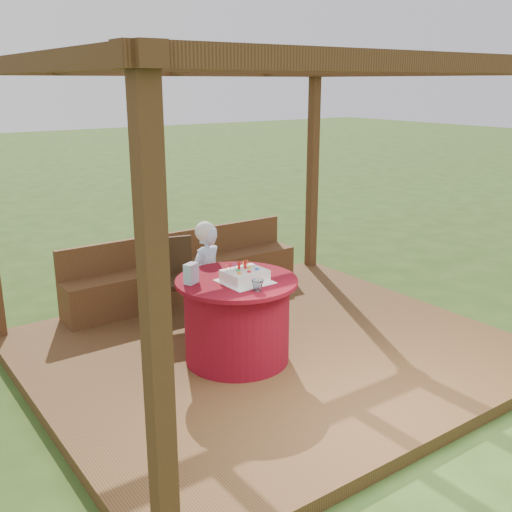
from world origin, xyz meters
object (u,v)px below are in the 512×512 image
(table, at_px, (237,319))
(gift_bag, at_px, (191,273))
(elderly_woman, at_px, (206,276))
(chair, at_px, (175,275))
(drinking_glass, at_px, (258,285))
(birthday_cake, at_px, (245,276))
(bench, at_px, (186,277))

(table, height_order, gift_bag, gift_bag)
(gift_bag, bearing_deg, elderly_woman, 25.39)
(chair, xyz_separation_m, elderly_woman, (0.13, -0.45, 0.09))
(table, distance_m, gift_bag, 0.64)
(chair, relative_size, drinking_glass, 8.61)
(chair, bearing_deg, birthday_cake, -89.36)
(elderly_woman, xyz_separation_m, gift_bag, (-0.53, -0.64, 0.29))
(elderly_woman, distance_m, birthday_cake, 0.93)
(birthday_cake, xyz_separation_m, gift_bag, (-0.41, 0.25, 0.04))
(gift_bag, height_order, drinking_glass, gift_bag)
(chair, distance_m, elderly_woman, 0.48)
(drinking_glass, bearing_deg, gift_bag, 125.65)
(chair, height_order, birthday_cake, birthday_cake)
(gift_bag, bearing_deg, table, -44.50)
(drinking_glass, bearing_deg, bench, 77.85)
(bench, distance_m, elderly_woman, 1.08)
(gift_bag, xyz_separation_m, drinking_glass, (0.37, -0.51, -0.04))
(birthday_cake, bearing_deg, table, 100.01)
(gift_bag, relative_size, drinking_glass, 1.74)
(birthday_cake, relative_size, drinking_glass, 4.06)
(table, xyz_separation_m, chair, (0.00, 1.23, 0.11))
(bench, xyz_separation_m, elderly_woman, (-0.29, -0.99, 0.34))
(gift_bag, bearing_deg, bench, 38.27)
(birthday_cake, distance_m, drinking_glass, 0.27)
(bench, bearing_deg, drinking_glass, -102.15)
(table, xyz_separation_m, elderly_woman, (0.14, 0.78, 0.19))
(table, xyz_separation_m, birthday_cake, (0.02, -0.11, 0.45))
(elderly_woman, bearing_deg, drinking_glass, -98.21)
(table, relative_size, birthday_cake, 2.63)
(bench, distance_m, gift_bag, 1.93)
(bench, xyz_separation_m, gift_bag, (-0.83, -1.62, 0.63))
(table, relative_size, chair, 1.24)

